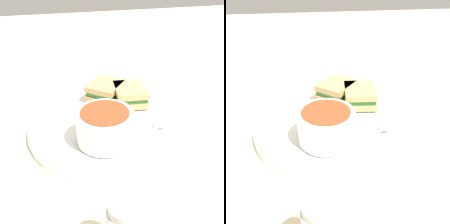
# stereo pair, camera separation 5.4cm
# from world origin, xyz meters

# --- Properties ---
(ground_plane) EXTENTS (2.40, 2.40, 0.00)m
(ground_plane) POSITION_xyz_m (0.00, 0.00, 0.00)
(ground_plane) COLOR beige
(plate) EXTENTS (0.35, 0.35, 0.02)m
(plate) POSITION_xyz_m (0.00, 0.00, 0.01)
(plate) COLOR white
(plate) RESTS_ON ground_plane
(soup_bowl) EXTENTS (0.10, 0.10, 0.06)m
(soup_bowl) POSITION_xyz_m (0.03, 0.07, 0.05)
(soup_bowl) COLOR white
(soup_bowl) RESTS_ON plate
(spoon) EXTENTS (0.11, 0.08, 0.01)m
(spoon) POSITION_xyz_m (-0.08, 0.05, 0.02)
(spoon) COLOR silver
(spoon) RESTS_ON plate
(sandwich_half_near) EXTENTS (0.08, 0.09, 0.04)m
(sandwich_half_near) POSITION_xyz_m (-0.06, -0.06, 0.04)
(sandwich_half_near) COLOR tan
(sandwich_half_near) RESTS_ON plate
(sandwich_half_far) EXTENTS (0.11, 0.11, 0.04)m
(sandwich_half_far) POSITION_xyz_m (-0.01, -0.09, 0.04)
(sandwich_half_far) COLOR tan
(sandwich_half_far) RESTS_ON plate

